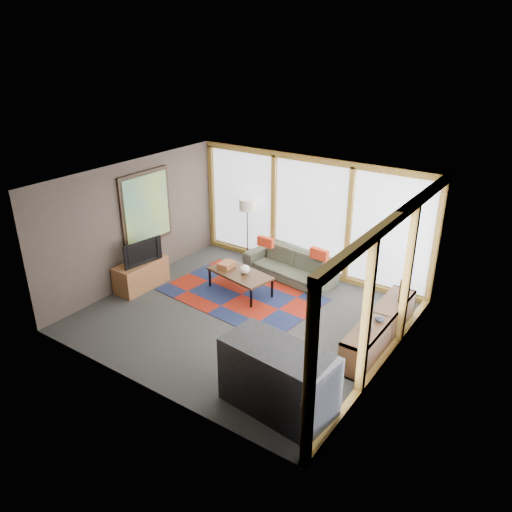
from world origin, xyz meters
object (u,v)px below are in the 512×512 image
Objects in this scene: television at (140,251)px; bar_counter at (278,379)px; sofa at (290,265)px; floor_lamp at (247,229)px; coffee_table at (240,282)px; tv_console at (141,275)px; bookshelf at (380,330)px.

bar_counter is (4.27, -1.53, -0.33)m from television.
floor_lamp is (-1.36, 0.33, 0.43)m from sofa.
television is (-1.77, -1.00, 0.61)m from coffee_table.
sofa is at bearing 42.97° from tv_console.
floor_lamp is at bearing 120.47° from coffee_table.
bookshelf is at bearing -3.70° from coffee_table.
bookshelf is at bearing -23.17° from floor_lamp.
tv_console is at bearing 88.22° from television.
floor_lamp is 2.69m from tv_console.
floor_lamp is 1.25× the size of tv_console.
sofa is at bearing -13.56° from floor_lamp.
bar_counter is at bearing -19.60° from tv_console.
bar_counter is (2.02, -3.69, 0.21)m from sofa.
floor_lamp is 1.65× the size of television.
television is 4.55m from bar_counter.
bookshelf is 1.46× the size of bar_counter.
floor_lamp reaches higher than bookshelf.
coffee_table is at bearing 140.41° from bar_counter.
sofa reaches higher than coffee_table.
bar_counter reaches higher than tv_console.
floor_lamp is at bearing 156.83° from bookshelf.
television is 0.55× the size of bar_counter.
bar_counter is at bearing -53.65° from sofa.
bookshelf is 4.93m from television.
bookshelf is 2.41m from bar_counter.
tv_console reaches higher than coffee_table.
bookshelf reaches higher than coffee_table.
floor_lamp is at bearing -10.68° from television.
floor_lamp is at bearing 174.11° from sofa.
floor_lamp is at bearing 135.77° from bar_counter.
floor_lamp reaches higher than tv_console.
bar_counter is at bearing -45.31° from coffee_table.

